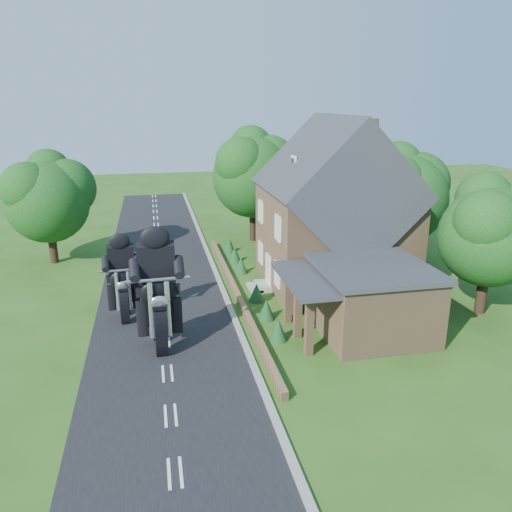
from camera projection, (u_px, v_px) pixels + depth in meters
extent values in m
plane|color=#254C15|center=(165.00, 341.00, 23.71)|extent=(120.00, 120.00, 0.00)
cube|color=black|center=(165.00, 341.00, 23.71)|extent=(7.00, 80.00, 0.02)
cube|color=gray|center=(240.00, 333.00, 24.41)|extent=(0.30, 80.00, 0.12)
cube|color=olive|center=(236.00, 293.00, 29.17)|extent=(0.30, 22.00, 0.40)
cube|color=olive|center=(333.00, 237.00, 30.49)|extent=(8.00, 8.00, 6.00)
cube|color=#2A2C32|center=(335.00, 188.00, 29.60)|extent=(8.48, 8.64, 8.48)
cube|color=olive|center=(370.00, 132.00, 29.05)|extent=(0.60, 0.90, 1.60)
cube|color=white|center=(294.00, 164.00, 28.65)|extent=(0.12, 0.80, 0.90)
cube|color=black|center=(293.00, 164.00, 28.64)|extent=(0.04, 0.55, 0.65)
cube|color=white|center=(268.00, 271.00, 30.27)|extent=(0.10, 1.10, 2.10)
cube|color=gray|center=(263.00, 286.00, 30.47)|extent=(0.80, 1.60, 0.30)
cube|color=gray|center=(255.00, 287.00, 30.40)|extent=(0.80, 1.60, 0.15)
cube|color=white|center=(277.00, 275.00, 28.05)|extent=(0.10, 1.10, 1.40)
cube|color=black|center=(277.00, 275.00, 28.05)|extent=(0.04, 0.92, 1.22)
cube|color=white|center=(260.00, 253.00, 32.17)|extent=(0.10, 1.10, 1.40)
cube|color=black|center=(260.00, 253.00, 32.16)|extent=(0.04, 0.92, 1.22)
cube|color=white|center=(278.00, 228.00, 27.25)|extent=(0.10, 1.10, 1.40)
cube|color=black|center=(277.00, 228.00, 27.25)|extent=(0.04, 0.92, 1.22)
cube|color=white|center=(261.00, 212.00, 31.37)|extent=(0.10, 1.10, 1.40)
cube|color=black|center=(260.00, 212.00, 31.36)|extent=(0.04, 0.92, 1.22)
cube|color=olive|center=(370.00, 300.00, 24.45)|extent=(5.00, 5.60, 3.20)
cube|color=#2A2C32|center=(373.00, 267.00, 23.94)|extent=(5.30, 5.94, 0.24)
cube|color=#2A2C32|center=(311.00, 279.00, 23.44)|extent=(2.60, 5.32, 0.22)
cube|color=olive|center=(309.00, 326.00, 22.10)|extent=(0.35, 0.35, 2.80)
cube|color=olive|center=(298.00, 310.00, 23.78)|extent=(0.35, 0.35, 2.80)
cube|color=olive|center=(288.00, 296.00, 25.47)|extent=(0.35, 0.35, 2.80)
cylinder|color=black|center=(486.00, 288.00, 26.63)|extent=(0.56, 0.56, 2.80)
sphere|color=#124012|center=(493.00, 237.00, 25.79)|extent=(5.20, 5.20, 5.20)
sphere|color=#124012|center=(509.00, 219.00, 26.27)|extent=(3.74, 3.74, 3.74)
sphere|color=#124012|center=(490.00, 221.00, 24.57)|extent=(3.22, 3.22, 3.22)
sphere|color=#124012|center=(487.00, 198.00, 26.24)|extent=(2.86, 2.86, 2.86)
cylinder|color=black|center=(402.00, 244.00, 34.45)|extent=(0.56, 0.56, 3.00)
sphere|color=#124012|center=(406.00, 199.00, 33.52)|extent=(6.00, 6.00, 6.00)
sphere|color=#124012|center=(421.00, 184.00, 34.07)|extent=(4.32, 4.32, 4.32)
sphere|color=#124012|center=(399.00, 184.00, 32.11)|extent=(3.72, 3.72, 3.72)
sphere|color=#124012|center=(401.00, 165.00, 34.04)|extent=(3.30, 3.30, 3.30)
cylinder|color=black|center=(330.00, 218.00, 40.88)|extent=(0.56, 0.56, 3.60)
sphere|color=#124012|center=(332.00, 172.00, 39.76)|extent=(7.20, 7.20, 7.20)
sphere|color=#124012|center=(349.00, 157.00, 40.43)|extent=(5.18, 5.18, 5.18)
sphere|color=#124012|center=(322.00, 155.00, 38.08)|extent=(4.46, 4.46, 4.46)
sphere|color=#124012|center=(329.00, 138.00, 40.38)|extent=(3.96, 3.96, 3.96)
cylinder|color=black|center=(256.00, 220.00, 40.67)|extent=(0.56, 0.56, 3.40)
sphere|color=#124012|center=(256.00, 177.00, 39.65)|extent=(6.40, 6.40, 6.40)
sphere|color=#124012|center=(272.00, 164.00, 40.24)|extent=(4.61, 4.61, 4.61)
sphere|color=#124012|center=(244.00, 163.00, 38.15)|extent=(3.97, 3.97, 3.97)
sphere|color=#124012|center=(254.00, 147.00, 40.20)|extent=(3.52, 3.52, 3.52)
cylinder|color=black|center=(56.00, 243.00, 35.02)|extent=(0.56, 0.56, 2.80)
sphere|color=#124012|center=(51.00, 202.00, 34.15)|extent=(5.60, 5.60, 5.60)
sphere|color=#124012|center=(70.00, 188.00, 34.67)|extent=(4.03, 4.03, 4.03)
sphere|color=#124012|center=(31.00, 188.00, 32.84)|extent=(3.47, 3.47, 3.47)
sphere|color=#124012|center=(52.00, 171.00, 34.63)|extent=(3.08, 3.08, 3.08)
cone|color=#123B1B|center=(278.00, 330.00, 23.65)|extent=(0.90, 0.90, 1.10)
cone|color=#123B1B|center=(266.00, 309.00, 25.99)|extent=(0.90, 0.90, 1.10)
cone|color=#123B1B|center=(257.00, 292.00, 28.33)|extent=(0.90, 0.90, 1.10)
cone|color=#123B1B|center=(241.00, 265.00, 33.00)|extent=(0.90, 0.90, 1.10)
cone|color=#123B1B|center=(235.00, 255.00, 35.34)|extent=(0.90, 0.90, 1.10)
cone|color=#123B1B|center=(229.00, 245.00, 37.68)|extent=(0.90, 0.90, 1.10)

